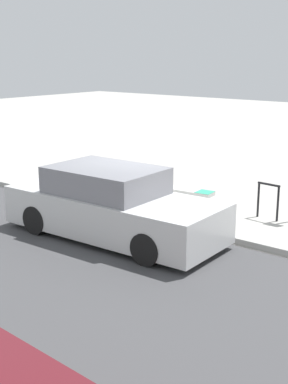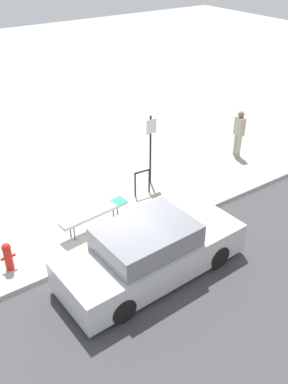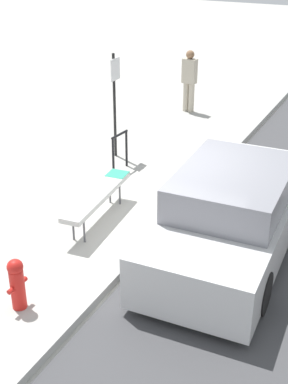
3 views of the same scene
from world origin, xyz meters
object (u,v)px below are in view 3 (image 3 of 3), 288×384
object	(u,v)px
bench	(98,196)
fire_hydrant	(17,282)
sign_post	(115,96)
bike_rack	(120,148)
parked_car_near	(234,212)
pedestrian	(189,79)

from	to	relation	value
bench	fire_hydrant	world-z (taller)	fire_hydrant
sign_post	fire_hydrant	bearing A→B (deg)	-164.57
bench	sign_post	bearing A→B (deg)	18.23
bike_rack	sign_post	bearing A→B (deg)	35.63
bench	sign_post	xyz separation A→B (m)	(2.74, 1.18, 0.89)
sign_post	bike_rack	bearing A→B (deg)	-144.37
fire_hydrant	parked_car_near	size ratio (longest dim) A/B	0.17
parked_car_near	fire_hydrant	bearing A→B (deg)	140.23
bench	sign_post	distance (m)	3.11
pedestrian	parked_car_near	distance (m)	7.12
sign_post	pedestrian	xyz separation A→B (m)	(3.74, -0.21, -0.48)
pedestrian	parked_car_near	xyz separation A→B (m)	(-6.29, -3.34, -0.25)
sign_post	pedestrian	bearing A→B (deg)	-3.27
bench	pedestrian	bearing A→B (deg)	3.37
bike_rack	fire_hydrant	distance (m)	4.74
bench	fire_hydrant	distance (m)	2.56
fire_hydrant	bike_rack	bearing A→B (deg)	12.11
bench	parked_car_near	size ratio (longest dim) A/B	0.45
bench	parked_car_near	distance (m)	2.39
bike_rack	pedestrian	distance (m)	4.41
bench	parked_car_near	bearing A→B (deg)	-90.45
fire_hydrant	pedestrian	size ratio (longest dim) A/B	0.45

